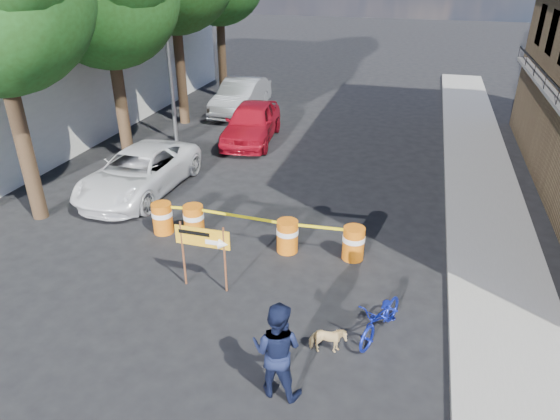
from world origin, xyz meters
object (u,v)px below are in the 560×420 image
Objects in this scene: barrel_far_right at (353,243)px; sedan_silver at (241,96)px; dog at (328,340)px; suv_white at (139,172)px; sedan_red at (252,122)px; barrel_mid_left at (194,220)px; detour_sign at (209,244)px; pedestrian at (277,350)px; bicycle at (383,301)px; barrel_mid_right at (287,236)px; barrel_far_left at (162,217)px.

barrel_far_right is 14.18m from sedan_silver.
suv_white is (-7.46, 5.81, 0.40)m from dog.
suv_white is at bearing 163.53° from barrel_far_right.
suv_white is 1.07× the size of sedan_red.
barrel_mid_left is at bearing -88.88° from sedan_red.
detour_sign is 0.89× the size of pedestrian.
dog is at bearing -24.23° from detour_sign.
detour_sign is 0.98× the size of bicycle.
pedestrian is (2.35, -2.57, -0.28)m from detour_sign.
dog is at bearing -119.57° from bicycle.
suv_white is at bearing 143.47° from barrel_mid_left.
barrel_far_right is 4.88m from pedestrian.
detour_sign reaches higher than barrel_far_right.
barrel_far_left is at bearing 179.68° from barrel_mid_right.
dog is at bearing -70.83° from sedan_red.
suv_white reaches higher than barrel_far_right.
bicycle reaches higher than barrel_mid_right.
sedan_red is (-1.04, 8.09, 0.34)m from barrel_mid_left.
bicycle is (6.38, -2.71, 0.40)m from barrel_far_left.
pedestrian reaches higher than bicycle.
sedan_red is at bearing 140.93° from bicycle.
pedestrian reaches higher than sedan_silver.
barrel_mid_left is at bearing 6.93° from barrel_far_left.
barrel_far_left is 3.66m from barrel_mid_right.
sedan_red reaches higher than barrel_far_right.
barrel_far_left is 0.47× the size of pedestrian.
barrel_far_right is at bearing -61.93° from sedan_red.
detour_sign is at bearing -120.79° from barrel_mid_right.
barrel_far_right is (5.40, 0.10, 0.00)m from barrel_far_left.
suv_white is at bearing 38.70° from dog.
suv_white is at bearing 131.51° from barrel_far_left.
barrel_far_right is 3.00m from bicycle.
barrel_mid_left is at bearing 177.26° from barrel_mid_right.
sedan_red reaches higher than dog.
bicycle is at bearing -70.72° from barrel_far_right.
sedan_silver is at bearing 121.60° from barrel_far_right.
barrel_mid_left is 6.18m from pedestrian.
bicycle reaches higher than barrel_far_left.
detour_sign is at bearing -167.86° from bicycle.
barrel_far_right is at bearing 3.89° from barrel_mid_right.
suv_white is (-5.69, 2.31, 0.24)m from barrel_mid_right.
barrel_far_right is at bearing -15.02° from suv_white.
barrel_far_left is 6.94m from bicycle.
bicycle is at bearing -23.03° from barrel_far_left.
barrel_mid_left is at bearing -77.04° from sedan_silver.
dog is 0.15× the size of sedan_red.
sedan_red is (-6.50, 10.91, -0.05)m from bicycle.
detour_sign is 10.66m from sedan_red.
sedan_silver is at bearing 99.47° from barrel_far_left.
barrel_far_left is at bearing 43.68° from dog.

